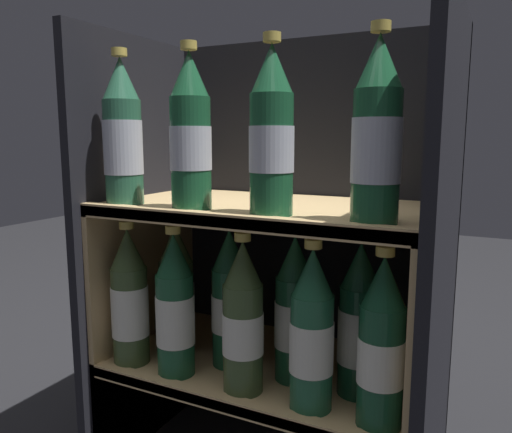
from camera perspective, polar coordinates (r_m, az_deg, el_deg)
name	(u,v)px	position (r m, az deg, el deg)	size (l,w,h in m)	color
fridge_back_wall	(303,244)	(1.12, 5.39, -3.11)	(0.64, 0.02, 0.88)	black
fridge_side_left	(140,246)	(1.12, -13.17, -3.29)	(0.02, 0.38, 0.88)	black
fridge_side_right	(440,283)	(0.87, 20.31, -7.13)	(0.02, 0.38, 0.88)	black
shelf_lower	(266,385)	(1.04, 1.09, -18.72)	(0.60, 0.34, 0.24)	tan
shelf_upper	(267,283)	(0.96, 1.21, -7.62)	(0.60, 0.34, 0.55)	tan
bottle_upper_front_0	(123,137)	(0.96, -14.99, 8.79)	(0.07, 0.07, 0.28)	#285B42
bottle_upper_front_1	(190,136)	(0.87, -7.50, 9.12)	(0.07, 0.07, 0.28)	#194C2D
bottle_upper_front_2	(272,136)	(0.79, 1.78, 9.21)	(0.07, 0.07, 0.28)	#194C2D
bottle_upper_front_3	(377,137)	(0.74, 13.64, 8.87)	(0.07, 0.07, 0.28)	#194C2D
bottle_lower_front_0	(130,301)	(1.01, -14.24, -9.34)	(0.07, 0.07, 0.28)	#384C28
bottle_lower_front_1	(175,309)	(0.94, -9.23, -10.43)	(0.07, 0.07, 0.28)	#194C2D
bottle_lower_front_2	(243,321)	(0.87, -1.50, -11.89)	(0.07, 0.07, 0.28)	#384C28
bottle_lower_front_3	(312,334)	(0.82, 6.38, -13.26)	(0.07, 0.07, 0.28)	#1E5638
bottle_lower_front_4	(381,347)	(0.80, 14.13, -14.27)	(0.07, 0.07, 0.28)	#144228
bottle_lower_back_0	(177,293)	(1.03, -9.06, -8.62)	(0.07, 0.07, 0.28)	#384C28
bottle_lower_back_1	(230,302)	(0.97, -3.00, -9.69)	(0.07, 0.07, 0.28)	#194C2D
bottle_lower_back_2	(294,313)	(0.91, 4.41, -10.93)	(0.07, 0.07, 0.28)	#194C2D
bottle_lower_back_3	(359,324)	(0.88, 11.69, -11.96)	(0.07, 0.07, 0.28)	#144228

